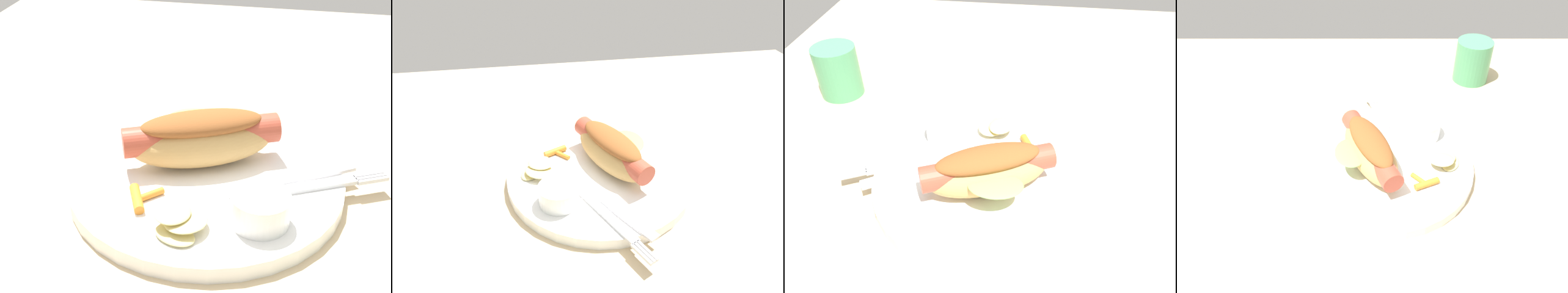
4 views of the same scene
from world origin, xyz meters
TOP-DOWN VIEW (x-y plane):
  - ground_plane at (0.00, 0.00)cm, footprint 120.00×90.00cm
  - plate at (-1.05, 1.92)cm, footprint 26.41×26.41cm
  - hot_dog at (-2.96, 1.10)cm, footprint 10.77×15.21cm
  - sauce_ramekin at (5.39, 7.72)cm, footprint 5.12×5.12cm
  - fork at (-0.34, 12.02)cm, footprint 7.52×13.74cm
  - knife at (-1.40, 10.09)cm, footprint 8.15×12.19cm
  - chips_pile at (7.78, 1.22)cm, footprint 5.70×5.59cm
  - carrot_garnish at (4.58, -3.00)cm, footprint 3.94×3.31cm

SIDE VIEW (x-z plane):
  - ground_plane at x=0.00cm, z-range -1.80..0.00cm
  - plate at x=-1.05cm, z-range 0.00..1.60cm
  - knife at x=-1.40cm, z-range 1.60..1.96cm
  - fork at x=-0.34cm, z-range 1.60..2.00cm
  - carrot_garnish at x=4.58cm, z-range 1.56..2.48cm
  - chips_pile at x=7.78cm, z-range 1.56..3.34cm
  - sauce_ramekin at x=5.39cm, z-range 1.60..4.35cm
  - hot_dog at x=-2.96cm, z-range 1.72..7.21cm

